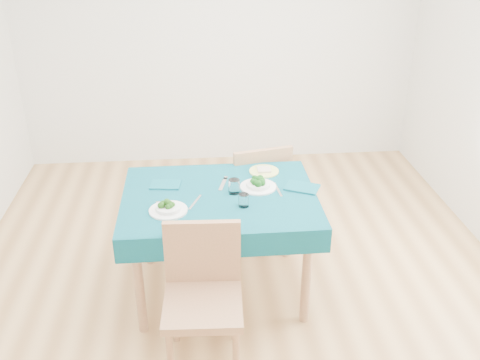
{
  "coord_description": "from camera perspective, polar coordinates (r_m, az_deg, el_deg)",
  "views": [
    {
      "loc": [
        -0.28,
        -3.08,
        2.41
      ],
      "look_at": [
        0.0,
        0.0,
        0.85
      ],
      "focal_mm": 40.0,
      "sensor_mm": 36.0,
      "label": 1
    }
  ],
  "objects": [
    {
      "name": "fork_far",
      "position": [
        3.61,
        -1.83,
        -0.42
      ],
      "size": [
        0.08,
        0.19,
        0.0
      ],
      "primitive_type": "cube",
      "rotation": [
        0.0,
        0.0,
        -0.27
      ],
      "color": "silver",
      "rests_on": "table"
    },
    {
      "name": "napkin_far",
      "position": [
        3.58,
        6.64,
        -0.78
      ],
      "size": [
        0.26,
        0.23,
        0.01
      ],
      "primitive_type": "cube",
      "rotation": [
        0.0,
        0.0,
        -0.46
      ],
      "color": "#0B505E",
      "rests_on": "table"
    },
    {
      "name": "table",
      "position": [
        3.67,
        -2.1,
        -6.85
      ],
      "size": [
        1.25,
        0.95,
        0.76
      ],
      "primitive_type": "cube",
      "color": "#074755",
      "rests_on": "ground"
    },
    {
      "name": "side_plate",
      "position": [
        3.79,
        2.58,
        0.95
      ],
      "size": [
        0.21,
        0.21,
        0.01
      ],
      "primitive_type": "cylinder",
      "color": "#D3DC6B",
      "rests_on": "table"
    },
    {
      "name": "chair_near",
      "position": [
        3.02,
        -4.06,
        -11.28
      ],
      "size": [
        0.47,
        0.51,
        1.11
      ],
      "primitive_type": "cube",
      "rotation": [
        0.0,
        0.0,
        -0.05
      ],
      "color": "#9A6B48",
      "rests_on": "ground"
    },
    {
      "name": "bowl_near",
      "position": [
        3.31,
        -7.69,
        -2.77
      ],
      "size": [
        0.24,
        0.24,
        0.07
      ],
      "primitive_type": null,
      "color": "white",
      "rests_on": "table"
    },
    {
      "name": "knife_near",
      "position": [
        3.4,
        -4.8,
        -2.36
      ],
      "size": [
        0.09,
        0.19,
        0.0
      ],
      "primitive_type": "cube",
      "rotation": [
        0.0,
        0.0,
        -0.4
      ],
      "color": "silver",
      "rests_on": "table"
    },
    {
      "name": "fork_near",
      "position": [
        3.34,
        -8.68,
        -3.18
      ],
      "size": [
        0.04,
        0.18,
        0.0
      ],
      "primitive_type": "cube",
      "rotation": [
        0.0,
        0.0,
        0.1
      ],
      "color": "silver",
      "rests_on": "table"
    },
    {
      "name": "knife_far",
      "position": [
        3.55,
        4.05,
        -1.01
      ],
      "size": [
        0.04,
        0.2,
        0.0
      ],
      "primitive_type": "cube",
      "rotation": [
        0.0,
        0.0,
        0.1
      ],
      "color": "silver",
      "rests_on": "table"
    },
    {
      "name": "chair_far",
      "position": [
        4.21,
        1.48,
        0.82
      ],
      "size": [
        0.55,
        0.59,
        1.14
      ],
      "primitive_type": "cube",
      "rotation": [
        0.0,
        0.0,
        3.36
      ],
      "color": "#9A6B48",
      "rests_on": "ground"
    },
    {
      "name": "bowl_far",
      "position": [
        3.55,
        1.95,
        -0.29
      ],
      "size": [
        0.24,
        0.24,
        0.07
      ],
      "primitive_type": null,
      "color": "white",
      "rests_on": "table"
    },
    {
      "name": "bread_slice",
      "position": [
        3.78,
        2.58,
        1.12
      ],
      "size": [
        0.09,
        0.09,
        0.01
      ],
      "primitive_type": "cube",
      "rotation": [
        0.0,
        0.0,
        0.01
      ],
      "color": "beige",
      "rests_on": "side_plate"
    },
    {
      "name": "room_shell",
      "position": [
        3.27,
        0.0,
        7.81
      ],
      "size": [
        4.02,
        4.52,
        2.73
      ],
      "color": "#A97A46",
      "rests_on": "ground"
    },
    {
      "name": "tumbler_side",
      "position": [
        3.33,
        0.38,
        -2.18
      ],
      "size": [
        0.06,
        0.06,
        0.08
      ],
      "primitive_type": "cylinder",
      "color": "white",
      "rests_on": "table"
    },
    {
      "name": "napkin_near",
      "position": [
        3.63,
        -7.94,
        -0.49
      ],
      "size": [
        0.21,
        0.16,
        0.01
      ],
      "primitive_type": "cube",
      "rotation": [
        0.0,
        0.0,
        -0.13
      ],
      "color": "#0B505E",
      "rests_on": "table"
    },
    {
      "name": "tumbler_center",
      "position": [
        3.48,
        -0.64,
        -0.68
      ],
      "size": [
        0.07,
        0.07,
        0.1
      ],
      "primitive_type": "cylinder",
      "color": "white",
      "rests_on": "table"
    }
  ]
}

